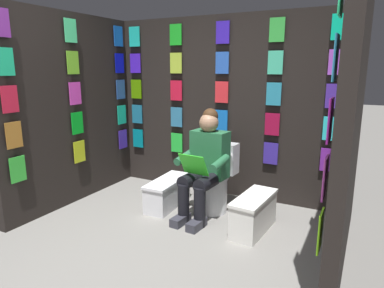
{
  "coord_description": "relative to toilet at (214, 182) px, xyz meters",
  "views": [
    {
      "loc": [
        -1.64,
        1.95,
        1.63
      ],
      "look_at": [
        -0.05,
        -1.12,
        0.85
      ],
      "focal_mm": 32.2,
      "sensor_mm": 36.0,
      "label": 1
    }
  ],
  "objects": [
    {
      "name": "comic_longbox_far",
      "position": [
        -0.58,
        0.33,
        -0.14
      ],
      "size": [
        0.32,
        0.69,
        0.37
      ],
      "rotation": [
        0.0,
        0.0,
        -0.08
      ],
      "color": "white",
      "rests_on": "ground"
    },
    {
      "name": "ground_plane",
      "position": [
        0.12,
        1.52,
        -0.33
      ],
      "size": [
        30.0,
        30.0,
        0.0
      ],
      "primitive_type": "plane",
      "color": "gray"
    },
    {
      "name": "toilet",
      "position": [
        0.0,
        0.0,
        0.0
      ],
      "size": [
        0.42,
        0.57,
        0.77
      ],
      "rotation": [
        0.0,
        0.0,
        -0.09
      ],
      "color": "white",
      "rests_on": "ground"
    },
    {
      "name": "person_reading",
      "position": [
        0.02,
        0.23,
        0.27
      ],
      "size": [
        0.55,
        0.71,
        1.19
      ],
      "rotation": [
        0.0,
        0.0,
        -0.09
      ],
      "color": "#286B42",
      "rests_on": "ground"
    },
    {
      "name": "display_wall_back",
      "position": [
        0.12,
        -0.57,
        0.8
      ],
      "size": [
        3.06,
        0.14,
        2.24
      ],
      "color": "black",
      "rests_on": "ground"
    },
    {
      "name": "display_wall_right",
      "position": [
        1.65,
        0.5,
        0.8
      ],
      "size": [
        0.14,
        2.04,
        2.24
      ],
      "color": "black",
      "rests_on": "ground"
    },
    {
      "name": "comic_longbox_near",
      "position": [
        0.52,
        0.18,
        -0.16
      ],
      "size": [
        0.3,
        0.73,
        0.33
      ],
      "rotation": [
        0.0,
        0.0,
        0.04
      ],
      "color": "silver",
      "rests_on": "ground"
    },
    {
      "name": "display_wall_left",
      "position": [
        -1.4,
        0.5,
        0.8
      ],
      "size": [
        0.14,
        2.04,
        2.24
      ],
      "color": "black",
      "rests_on": "ground"
    }
  ]
}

